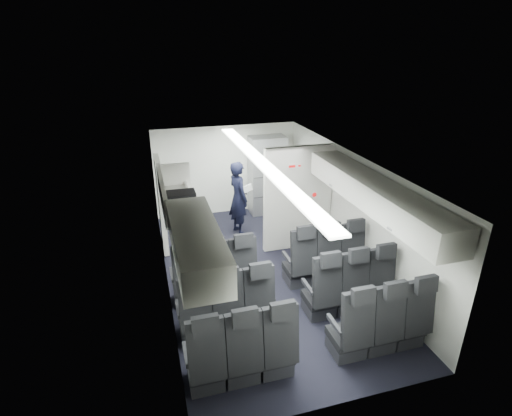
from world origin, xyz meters
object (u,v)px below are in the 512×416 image
seat_row_front (271,269)px  galley_unit (267,175)px  seat_row_mid (290,300)px  flight_attendant (238,198)px  carry_on_bag (182,200)px  boarding_door (161,204)px  seat_row_rear (314,340)px

seat_row_front → galley_unit: (0.95, 3.25, 0.55)m
seat_row_mid → flight_attendant: size_ratio=2.03×
seat_row_mid → carry_on_bag: bearing=146.8°
galley_unit → carry_on_bag: size_ratio=4.60×
boarding_door → flight_attendant: 1.66m
seat_row_mid → galley_unit: galley_unit is taller
seat_row_mid → galley_unit: bearing=77.1°
boarding_door → flight_attendant: (1.64, 0.22, -0.14)m
carry_on_bag → flight_attendant: bearing=59.4°
seat_row_front → seat_row_mid: bearing=-90.0°
seat_row_mid → flight_attendant: flight_attendant is taller
seat_row_rear → flight_attendant: size_ratio=2.03×
seat_row_front → flight_attendant: flight_attendant is taller
boarding_door → galley_unit: bearing=24.3°
carry_on_bag → seat_row_front: bearing=0.1°
seat_row_front → seat_row_rear: same height
seat_row_front → flight_attendant: 2.35m
seat_row_front → flight_attendant: size_ratio=2.03×
flight_attendant → carry_on_bag: bearing=134.7°
boarding_door → carry_on_bag: 2.25m
flight_attendant → carry_on_bag: (-1.41, -2.29, 1.00)m
seat_row_rear → boarding_door: boarding_door is taller
seat_row_rear → flight_attendant: (0.00, 4.11, 0.42)m
boarding_door → flight_attendant: bearing=7.8°
seat_row_front → boarding_door: bearing=128.2°
seat_row_front → seat_row_rear: 1.80m
flight_attendant → galley_unit: bearing=-58.9°
seat_row_mid → seat_row_rear: (0.00, -0.90, 0.00)m
seat_row_front → boarding_door: 2.71m
seat_row_front → galley_unit: 3.43m
galley_unit → seat_row_mid: bearing=-102.9°
flight_attendant → carry_on_bag: size_ratio=3.96×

